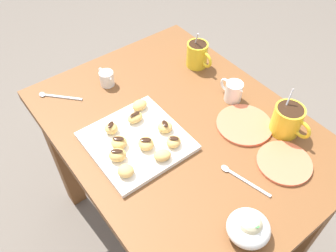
# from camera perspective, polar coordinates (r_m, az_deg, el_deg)

# --- Properties ---
(ground_plane) EXTENTS (8.00, 8.00, 0.00)m
(ground_plane) POSITION_cam_1_polar(r_m,az_deg,el_deg) (1.74, 1.53, -16.04)
(ground_plane) COLOR #665B51
(dining_table) EXTENTS (0.99, 0.74, 0.72)m
(dining_table) POSITION_cam_1_polar(r_m,az_deg,el_deg) (1.25, 2.06, -4.22)
(dining_table) COLOR brown
(dining_table) RESTS_ON ground_plane
(pastry_plate_square) EXTENTS (0.29, 0.29, 0.02)m
(pastry_plate_square) POSITION_cam_1_polar(r_m,az_deg,el_deg) (1.09, -5.17, -2.49)
(pastry_plate_square) COLOR white
(pastry_plate_square) RESTS_ON dining_table
(coffee_mug_yellow_left) EXTENTS (0.12, 0.08, 0.15)m
(coffee_mug_yellow_left) POSITION_cam_1_polar(r_m,az_deg,el_deg) (1.36, 4.89, 11.70)
(coffee_mug_yellow_left) COLOR yellow
(coffee_mug_yellow_left) RESTS_ON dining_table
(coffee_mug_yellow_right) EXTENTS (0.14, 0.09, 0.15)m
(coffee_mug_yellow_right) POSITION_cam_1_polar(r_m,az_deg,el_deg) (1.15, 19.12, 1.00)
(coffee_mug_yellow_right) COLOR yellow
(coffee_mug_yellow_right) RESTS_ON dining_table
(cream_pitcher_white) EXTENTS (0.10, 0.06, 0.07)m
(cream_pitcher_white) POSITION_cam_1_polar(r_m,az_deg,el_deg) (1.23, 10.71, 5.76)
(cream_pitcher_white) COLOR white
(cream_pitcher_white) RESTS_ON dining_table
(ice_cream_bowl) EXTENTS (0.11, 0.11, 0.08)m
(ice_cream_bowl) POSITION_cam_1_polar(r_m,az_deg,el_deg) (0.92, 13.17, -15.94)
(ice_cream_bowl) COLOR white
(ice_cream_bowl) RESTS_ON dining_table
(chocolate_sauce_pitcher) EXTENTS (0.09, 0.05, 0.06)m
(chocolate_sauce_pitcher) POSITION_cam_1_polar(r_m,az_deg,el_deg) (1.30, -10.09, 7.86)
(chocolate_sauce_pitcher) COLOR white
(chocolate_sauce_pitcher) RESTS_ON dining_table
(saucer_coral_left) EXTENTS (0.18, 0.18, 0.01)m
(saucer_coral_left) POSITION_cam_1_polar(r_m,az_deg,el_deg) (1.17, 12.45, 0.22)
(saucer_coral_left) COLOR #E5704C
(saucer_coral_left) RESTS_ON dining_table
(saucer_coral_right) EXTENTS (0.17, 0.17, 0.01)m
(saucer_coral_right) POSITION_cam_1_polar(r_m,az_deg,el_deg) (1.10, 18.60, -5.76)
(saucer_coral_right) COLOR #E5704C
(saucer_coral_right) RESTS_ON dining_table
(loose_spoon_near_saucer) EXTENTS (0.16, 0.05, 0.01)m
(loose_spoon_near_saucer) POSITION_cam_1_polar(r_m,az_deg,el_deg) (1.04, 11.66, -8.26)
(loose_spoon_near_saucer) COLOR silver
(loose_spoon_near_saucer) RESTS_ON dining_table
(loose_spoon_by_plate) EXTENTS (0.13, 0.12, 0.01)m
(loose_spoon_by_plate) POSITION_cam_1_polar(r_m,az_deg,el_deg) (1.31, -18.15, 4.71)
(loose_spoon_by_plate) COLOR silver
(loose_spoon_by_plate) RESTS_ON dining_table
(beignet_0) EXTENTS (0.06, 0.07, 0.03)m
(beignet_0) POSITION_cam_1_polar(r_m,az_deg,el_deg) (1.03, -0.93, -4.83)
(beignet_0) COLOR #E5B260
(beignet_0) RESTS_ON pastry_plate_square
(beignet_1) EXTENTS (0.07, 0.07, 0.03)m
(beignet_1) POSITION_cam_1_polar(r_m,az_deg,el_deg) (1.00, -6.98, -7.34)
(beignet_1) COLOR #E5B260
(beignet_1) RESTS_ON pastry_plate_square
(beignet_2) EXTENTS (0.05, 0.05, 0.03)m
(beignet_2) POSITION_cam_1_polar(r_m,az_deg,el_deg) (1.11, -9.32, -0.39)
(beignet_2) COLOR #E5B260
(beignet_2) RESTS_ON pastry_plate_square
(chocolate_drizzle_2) EXTENTS (0.03, 0.03, 0.00)m
(chocolate_drizzle_2) POSITION_cam_1_polar(r_m,az_deg,el_deg) (1.09, -9.44, 0.25)
(chocolate_drizzle_2) COLOR black
(chocolate_drizzle_2) RESTS_ON beignet_2
(beignet_3) EXTENTS (0.06, 0.06, 0.03)m
(beignet_3) POSITION_cam_1_polar(r_m,az_deg,el_deg) (1.06, 0.93, -2.59)
(beignet_3) COLOR #E5B260
(beignet_3) RESTS_ON pastry_plate_square
(chocolate_drizzle_3) EXTENTS (0.03, 0.03, 0.00)m
(chocolate_drizzle_3) POSITION_cam_1_polar(r_m,az_deg,el_deg) (1.05, 0.94, -2.03)
(chocolate_drizzle_3) COLOR black
(chocolate_drizzle_3) RESTS_ON beignet_3
(beignet_4) EXTENTS (0.06, 0.06, 0.03)m
(beignet_4) POSITION_cam_1_polar(r_m,az_deg,el_deg) (1.06, -8.08, -2.71)
(beignet_4) COLOR #E5B260
(beignet_4) RESTS_ON pastry_plate_square
(chocolate_drizzle_4) EXTENTS (0.04, 0.04, 0.00)m
(chocolate_drizzle_4) POSITION_cam_1_polar(r_m,az_deg,el_deg) (1.05, -8.19, -2.06)
(chocolate_drizzle_4) COLOR black
(chocolate_drizzle_4) RESTS_ON beignet_4
(beignet_5) EXTENTS (0.04, 0.06, 0.03)m
(beignet_5) POSITION_cam_1_polar(r_m,az_deg,el_deg) (1.13, -5.44, 1.40)
(beignet_5) COLOR #E5B260
(beignet_5) RESTS_ON pastry_plate_square
(chocolate_drizzle_5) EXTENTS (0.01, 0.04, 0.00)m
(chocolate_drizzle_5) POSITION_cam_1_polar(r_m,az_deg,el_deg) (1.12, -5.50, 1.97)
(chocolate_drizzle_5) COLOR black
(chocolate_drizzle_5) RESTS_ON beignet_5
(beignet_6) EXTENTS (0.06, 0.06, 0.03)m
(beignet_6) POSITION_cam_1_polar(r_m,az_deg,el_deg) (1.10, -0.49, -0.19)
(beignet_6) COLOR #E5B260
(beignet_6) RESTS_ON pastry_plate_square
(chocolate_drizzle_6) EXTENTS (0.03, 0.02, 0.00)m
(chocolate_drizzle_6) POSITION_cam_1_polar(r_m,az_deg,el_deg) (1.09, -0.49, 0.42)
(chocolate_drizzle_6) COLOR black
(chocolate_drizzle_6) RESTS_ON beignet_6
(beignet_7) EXTENTS (0.04, 0.05, 0.03)m
(beignet_7) POSITION_cam_1_polar(r_m,az_deg,el_deg) (1.17, -4.70, 3.46)
(beignet_7) COLOR #E5B260
(beignet_7) RESTS_ON pastry_plate_square
(beignet_8) EXTENTS (0.07, 0.07, 0.04)m
(beignet_8) POSITION_cam_1_polar(r_m,az_deg,el_deg) (1.03, -8.30, -4.80)
(beignet_8) COLOR #E5B260
(beignet_8) RESTS_ON pastry_plate_square
(chocolate_drizzle_8) EXTENTS (0.03, 0.04, 0.00)m
(chocolate_drizzle_8) POSITION_cam_1_polar(r_m,az_deg,el_deg) (1.02, -8.41, -4.15)
(chocolate_drizzle_8) COLOR black
(chocolate_drizzle_8) RESTS_ON beignet_8
(beignet_9) EXTENTS (0.06, 0.06, 0.03)m
(beignet_9) POSITION_cam_1_polar(r_m,az_deg,el_deg) (1.05, -3.65, -2.90)
(beignet_9) COLOR #E5B260
(beignet_9) RESTS_ON pastry_plate_square
(chocolate_drizzle_9) EXTENTS (0.04, 0.04, 0.00)m
(chocolate_drizzle_9) POSITION_cam_1_polar(r_m,az_deg,el_deg) (1.04, -3.69, -2.28)
(chocolate_drizzle_9) COLOR black
(chocolate_drizzle_9) RESTS_ON beignet_9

